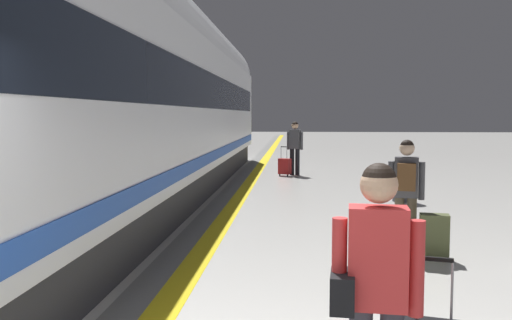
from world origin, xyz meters
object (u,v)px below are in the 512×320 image
(waste_bin, at_px, (403,181))
(traveller_foreground, at_px, (374,284))
(suitcase_mid, at_px, (285,166))
(passenger_near, at_px, (406,186))
(suitcase_near, at_px, (434,235))
(high_speed_train, at_px, (118,86))
(passenger_mid, at_px, (295,144))

(waste_bin, bearing_deg, traveller_foreground, -101.88)
(suitcase_mid, distance_m, waste_bin, 5.70)
(suitcase_mid, bearing_deg, passenger_near, -78.92)
(passenger_near, distance_m, suitcase_near, 0.77)
(traveller_foreground, distance_m, waste_bin, 9.53)
(high_speed_train, distance_m, suitcase_mid, 8.15)
(passenger_near, bearing_deg, suitcase_near, -44.00)
(traveller_foreground, distance_m, passenger_mid, 14.55)
(traveller_foreground, relative_size, suitcase_mid, 1.78)
(passenger_near, distance_m, suitcase_mid, 9.90)
(passenger_near, height_order, suitcase_near, passenger_near)
(traveller_foreground, bearing_deg, passenger_near, 76.63)
(suitcase_near, xyz_separation_m, suitcase_mid, (-2.22, 10.01, -0.03))
(waste_bin, bearing_deg, suitcase_near, -96.17)
(passenger_near, relative_size, suitcase_near, 2.59)
(passenger_near, bearing_deg, traveller_foreground, -103.37)
(passenger_mid, height_order, suitcase_mid, passenger_mid)
(traveller_foreground, xyz_separation_m, waste_bin, (1.96, 9.31, -0.52))
(high_speed_train, bearing_deg, passenger_mid, 65.95)
(suitcase_mid, bearing_deg, traveller_foreground, -86.77)
(passenger_near, relative_size, passenger_mid, 0.93)
(traveller_foreground, relative_size, suitcase_near, 2.71)
(traveller_foreground, relative_size, passenger_near, 1.05)
(passenger_near, relative_size, waste_bin, 1.77)
(high_speed_train, xyz_separation_m, passenger_mid, (3.35, 7.50, -1.49))
(passenger_mid, xyz_separation_m, suitcase_mid, (-0.32, -0.25, -0.70))
(waste_bin, bearing_deg, high_speed_train, -158.68)
(passenger_mid, distance_m, suitcase_mid, 0.81)
(high_speed_train, relative_size, suitcase_mid, 30.03)
(waste_bin, bearing_deg, passenger_near, -100.42)
(traveller_foreground, height_order, passenger_mid, passenger_mid)
(suitcase_near, distance_m, waste_bin, 5.06)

